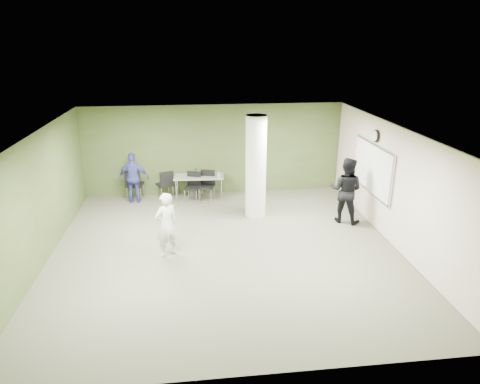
{
  "coord_description": "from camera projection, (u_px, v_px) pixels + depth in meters",
  "views": [
    {
      "loc": [
        -0.72,
        -8.94,
        4.67
      ],
      "look_at": [
        0.45,
        1.0,
        1.06
      ],
      "focal_mm": 32.0,
      "sensor_mm": 36.0,
      "label": 1
    }
  ],
  "objects": [
    {
      "name": "chair_back_left",
      "position": [
        134.0,
        183.0,
        12.88
      ],
      "size": [
        0.53,
        0.53,
        0.97
      ],
      "rotation": [
        0.0,
        0.0,
        3.03
      ],
      "color": "black",
      "rests_on": "floor"
    },
    {
      "name": "whiteboard",
      "position": [
        372.0,
        168.0,
        11.06
      ],
      "size": [
        0.05,
        2.3,
        1.3
      ],
      "color": "silver",
      "rests_on": "wall_right_cream"
    },
    {
      "name": "ceiling",
      "position": [
        224.0,
        132.0,
        9.07
      ],
      "size": [
        8.0,
        8.0,
        0.0
      ],
      "primitive_type": "plane",
      "rotation": [
        3.14,
        0.0,
        0.0
      ],
      "color": "white",
      "rests_on": "wall_back"
    },
    {
      "name": "wall_right_cream",
      "position": [
        396.0,
        187.0,
        9.98
      ],
      "size": [
        0.02,
        8.0,
        2.8
      ],
      "primitive_type": "cube",
      "color": "beige",
      "rests_on": "floor"
    },
    {
      "name": "man_black",
      "position": [
        346.0,
        190.0,
        11.29
      ],
      "size": [
        1.09,
        1.03,
        1.77
      ],
      "primitive_type": "imported",
      "rotation": [
        0.0,
        0.0,
        2.56
      ],
      "color": "black",
      "rests_on": "floor"
    },
    {
      "name": "wall_left",
      "position": [
        38.0,
        201.0,
        9.1
      ],
      "size": [
        0.02,
        8.0,
        2.8
      ],
      "primitive_type": "cube",
      "color": "#424E25",
      "rests_on": "floor"
    },
    {
      "name": "folding_table",
      "position": [
        199.0,
        178.0,
        13.03
      ],
      "size": [
        1.54,
        0.74,
        0.97
      ],
      "rotation": [
        0.0,
        0.0,
        -0.05
      ],
      "color": "gray",
      "rests_on": "floor"
    },
    {
      "name": "chair_back_right",
      "position": [
        166.0,
        183.0,
        13.01
      ],
      "size": [
        0.59,
        0.59,
        0.91
      ],
      "rotation": [
        0.0,
        0.0,
        3.55
      ],
      "color": "black",
      "rests_on": "floor"
    },
    {
      "name": "wall_clock",
      "position": [
        376.0,
        136.0,
        10.77
      ],
      "size": [
        0.06,
        0.32,
        0.32
      ],
      "color": "black",
      "rests_on": "wall_right_cream"
    },
    {
      "name": "wall_back",
      "position": [
        214.0,
        150.0,
        13.28
      ],
      "size": [
        8.0,
        2.8,
        0.02
      ],
      "primitive_type": "cube",
      "rotation": [
        1.57,
        0.0,
        0.0
      ],
      "color": "#424E25",
      "rests_on": "floor"
    },
    {
      "name": "chair_table_right",
      "position": [
        207.0,
        183.0,
        12.97
      ],
      "size": [
        0.56,
        0.56,
        0.91
      ],
      "rotation": [
        0.0,
        0.0,
        -0.29
      ],
      "color": "black",
      "rests_on": "floor"
    },
    {
      "name": "floor",
      "position": [
        226.0,
        250.0,
        10.02
      ],
      "size": [
        8.0,
        8.0,
        0.0
      ],
      "primitive_type": "plane",
      "color": "#4E4D3D",
      "rests_on": "ground"
    },
    {
      "name": "man_blue",
      "position": [
        134.0,
        178.0,
        12.66
      ],
      "size": [
        0.93,
        0.45,
        1.53
      ],
      "primitive_type": "imported",
      "rotation": [
        0.0,
        0.0,
        3.06
      ],
      "color": "#3A3F90",
      "rests_on": "floor"
    },
    {
      "name": "wastebasket",
      "position": [
        193.0,
        194.0,
        13.23
      ],
      "size": [
        0.24,
        0.24,
        0.27
      ],
      "primitive_type": "cylinder",
      "color": "#4C4C4C",
      "rests_on": "floor"
    },
    {
      "name": "column",
      "position": [
        256.0,
        167.0,
        11.52
      ],
      "size": [
        0.56,
        0.56,
        2.8
      ],
      "primitive_type": "cylinder",
      "color": "silver",
      "rests_on": "floor"
    },
    {
      "name": "chair_table_left",
      "position": [
        193.0,
        184.0,
        12.9
      ],
      "size": [
        0.56,
        0.56,
        0.89
      ],
      "rotation": [
        0.0,
        0.0,
        -0.32
      ],
      "color": "black",
      "rests_on": "floor"
    },
    {
      "name": "woman_white",
      "position": [
        166.0,
        225.0,
        9.52
      ],
      "size": [
        0.66,
        0.6,
        1.51
      ],
      "primitive_type": "imported",
      "rotation": [
        0.0,
        0.0,
        3.7
      ],
      "color": "silver",
      "rests_on": "floor"
    }
  ]
}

